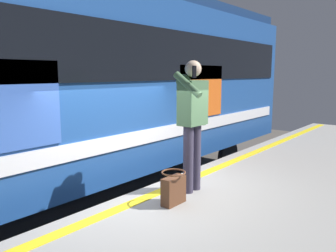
% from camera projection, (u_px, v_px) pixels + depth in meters
% --- Properties ---
extents(safety_line, '(15.71, 0.16, 0.01)m').
position_uv_depth(safety_line, '(161.00, 191.00, 4.66)').
color(safety_line, yellow).
rests_on(safety_line, platform).
extents(track_rail_near, '(20.83, 0.08, 0.16)m').
position_uv_depth(track_rail_near, '(83.00, 224.00, 5.96)').
color(track_rail_near, slate).
rests_on(track_rail_near, ground).
extents(track_rail_far, '(20.83, 0.08, 0.16)m').
position_uv_depth(track_rail_far, '(40.00, 204.00, 6.85)').
color(track_rail_far, slate).
rests_on(track_rail_far, ground).
extents(train_carriage, '(11.79, 3.11, 4.13)m').
position_uv_depth(train_carriage, '(72.00, 79.00, 6.30)').
color(train_carriage, '#1E478C').
rests_on(train_carriage, ground).
extents(passenger, '(0.57, 0.55, 1.79)m').
position_uv_depth(passenger, '(192.00, 115.00, 4.53)').
color(passenger, '#383347').
rests_on(passenger, platform).
extents(handbag, '(0.34, 0.31, 0.42)m').
position_uv_depth(handbag, '(174.00, 189.00, 4.18)').
color(handbag, '#59331E').
rests_on(handbag, platform).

